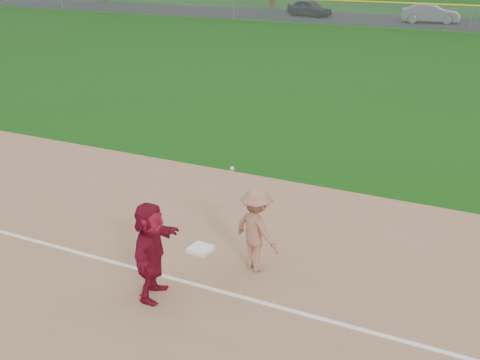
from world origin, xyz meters
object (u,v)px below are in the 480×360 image
at_px(car_left, 310,8).
at_px(first_base, 200,249).
at_px(car_mid, 430,13).
at_px(base_runner, 151,251).

bearing_deg(car_left, first_base, -146.54).
height_order(first_base, car_mid, car_mid).
bearing_deg(first_base, car_left, 107.87).
distance_m(first_base, car_mid, 45.07).
xyz_separation_m(car_left, car_mid, (11.13, -0.49, 0.04)).
distance_m(base_runner, car_left, 49.54).
height_order(first_base, base_runner, base_runner).
xyz_separation_m(first_base, car_mid, (-3.51, 44.93, 0.73)).
bearing_deg(car_mid, car_left, 76.20).
bearing_deg(car_mid, first_base, 173.19).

